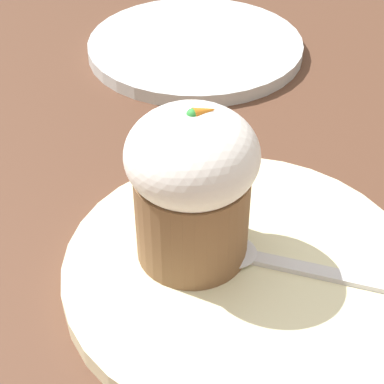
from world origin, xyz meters
TOP-DOWN VIEW (x-y plane):
  - ground_plane at (0.00, 0.00)m, footprint 4.00×4.00m
  - dessert_plate at (0.00, 0.00)m, footprint 0.24×0.24m
  - carrot_cake at (-0.02, 0.02)m, footprint 0.08×0.08m
  - spoon at (0.01, 0.00)m, footprint 0.11×0.11m
  - side_plate at (0.12, 0.31)m, footprint 0.23×0.23m

SIDE VIEW (x-z plane):
  - ground_plane at x=0.00m, z-range 0.00..0.00m
  - side_plate at x=0.12m, z-range 0.00..0.01m
  - dessert_plate at x=0.00m, z-range 0.00..0.02m
  - spoon at x=0.01m, z-range 0.01..0.02m
  - carrot_cake at x=-0.02m, z-range 0.02..0.13m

